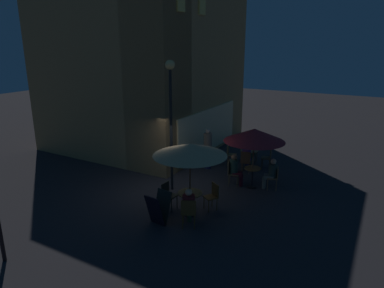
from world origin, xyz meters
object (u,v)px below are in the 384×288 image
Objects in this scene: cafe_chair_1 at (231,171)px; cafe_chair_2 at (213,194)px; cafe_table_0 at (252,174)px; cafe_table_1 at (190,198)px; patio_umbrella_0 at (254,135)px; street_lamp_near_corner at (171,102)px; cafe_chair_4 at (189,211)px; patron_seated_4 at (246,156)px; patio_umbrella_1 at (190,150)px; cafe_chair_0 at (275,176)px; patron_seated_1 at (235,168)px; patron_seated_2 at (189,205)px; cafe_chair_6 at (230,153)px; cafe_chair_8 at (268,156)px; patron_seated_0 at (271,172)px; cafe_chair_3 at (168,193)px; menu_sandwich_board at (158,208)px; patron_seated_3 at (253,147)px; patron_standing_5 at (208,149)px; cafe_table_2 at (249,154)px; cafe_chair_7 at (246,160)px; cafe_chair_5 at (253,150)px.

cafe_chair_2 is (-2.17, -0.28, -0.06)m from cafe_chair_1.
cafe_table_0 is 3.24m from cafe_table_1.
cafe_table_1 is 0.34× the size of patio_umbrella_0.
street_lamp_near_corner is 6.08× the size of cafe_table_0.
patron_seated_4 reaches higher than cafe_chair_4.
patio_umbrella_1 reaches higher than cafe_chair_0.
patron_seated_1 is (2.92, -0.34, 0.13)m from cafe_table_1.
cafe_chair_4 is (-0.76, -0.38, -0.01)m from cafe_table_1.
cafe_table_1 is at bearing 0.00° from patron_seated_2.
cafe_chair_6 is 0.97× the size of cafe_chair_8.
cafe_chair_0 is at bearing 180.00° from patron_seated_0.
cafe_chair_4 reaches higher than cafe_chair_3.
street_lamp_near_corner reaches higher than patio_umbrella_1.
menu_sandwich_board reaches higher than cafe_table_1.
cafe_chair_2 is 0.70× the size of patron_seated_3.
patron_seated_0 is at bearing -44.21° from cafe_chair_4.
cafe_chair_0 is 3.13m from patron_seated_3.
cafe_table_0 is (4.07, -1.52, 0.02)m from menu_sandwich_board.
cafe_chair_6 is 0.75× the size of patron_seated_4.
cafe_table_1 is 0.92× the size of cafe_chair_0.
cafe_chair_3 is at bearing 35.59° from cafe_chair_0.
cafe_chair_6 is (4.30, 1.25, 0.04)m from cafe_chair_2.
street_lamp_near_corner is 3.60m from patron_seated_1.
menu_sandwich_board is at bearing 150.92° from cafe_table_1.
patron_seated_3 reaches higher than patron_seated_2.
patron_standing_5 is (1.26, 1.66, 0.31)m from cafe_chair_1.
patron_seated_3 is at bearing -19.55° from street_lamp_near_corner.
cafe_chair_2 is at bearing -174.74° from cafe_table_2.
cafe_chair_3 reaches higher than cafe_chair_0.
cafe_chair_4 is at bearing 30.00° from cafe_chair_2.
cafe_table_0 is at bearing -61.56° from cafe_chair_6.
cafe_table_1 is 0.86m from cafe_chair_3.
street_lamp_near_corner is at bearing 48.41° from patio_umbrella_1.
cafe_chair_7 is 0.55× the size of patron_standing_5.
street_lamp_near_corner is 5.40m from patron_seated_3.
cafe_chair_8 is 0.77× the size of patron_seated_1.
cafe_chair_3 is 3.15m from patron_seated_1.
patio_umbrella_1 is 1.98× the size of patron_seated_0.
patio_umbrella_0 reaches higher than patron_standing_5.
patron_seated_2 is (-4.99, -0.10, 0.12)m from cafe_chair_7.
patron_seated_2 reaches higher than cafe_table_1.
menu_sandwich_board is 0.43× the size of patio_umbrella_0.
cafe_chair_1 is 0.20m from patron_seated_1.
cafe_table_2 is at bearing -24.17° from patron_seated_2.
cafe_chair_7 is 1.00× the size of cafe_chair_8.
cafe_table_2 is (2.13, 0.93, 0.05)m from cafe_table_0.
patron_seated_0 reaches higher than cafe_chair_4.
patron_seated_0 is 0.98× the size of patron_seated_2.
cafe_table_1 is 0.63× the size of patron_seated_1.
patron_seated_1 is at bearing 0.75° from cafe_chair_5.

